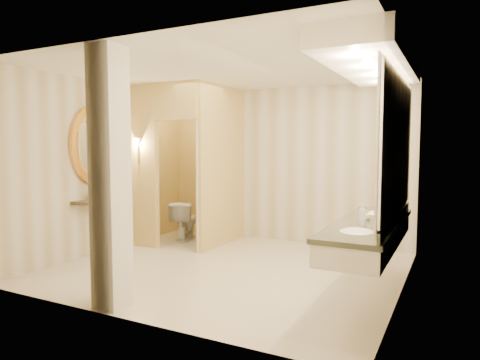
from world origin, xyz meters
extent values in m
plane|color=beige|center=(0.00, 0.00, 0.00)|extent=(4.50, 4.50, 0.00)
plane|color=white|center=(0.00, 0.00, 2.70)|extent=(4.50, 4.50, 0.00)
cube|color=beige|center=(0.00, 2.00, 1.35)|extent=(4.50, 0.02, 2.70)
cube|color=beige|center=(0.00, -2.00, 1.35)|extent=(4.50, 0.02, 2.70)
cube|color=beige|center=(-2.25, 0.00, 1.35)|extent=(0.02, 4.00, 2.70)
cube|color=beige|center=(2.25, 0.00, 1.35)|extent=(0.02, 4.00, 2.70)
cube|color=#F4D57F|center=(-0.80, 1.25, 1.35)|extent=(0.10, 1.50, 2.70)
cube|color=#F4D57F|center=(-1.93, 0.50, 1.35)|extent=(0.65, 0.10, 2.70)
cube|color=#F4D57F|center=(-1.20, 0.50, 2.40)|extent=(0.80, 0.10, 0.60)
cube|color=silver|center=(-0.89, 0.89, 1.05)|extent=(0.23, 0.79, 2.10)
cylinder|color=gold|center=(-1.93, 0.43, 1.55)|extent=(0.03, 0.03, 0.30)
cone|color=silver|center=(-1.93, 0.43, 1.75)|extent=(0.14, 0.14, 0.14)
cube|color=silver|center=(1.95, -0.40, 0.73)|extent=(0.60, 2.25, 0.24)
cube|color=black|center=(1.95, -0.40, 0.85)|extent=(0.64, 2.29, 0.05)
cube|color=black|center=(2.23, -0.40, 0.92)|extent=(0.03, 2.25, 0.10)
ellipsoid|color=white|center=(1.95, -1.01, 0.83)|extent=(0.40, 0.44, 0.15)
cylinder|color=gold|center=(2.15, -1.01, 0.96)|extent=(0.03, 0.03, 0.22)
ellipsoid|color=white|center=(1.95, 0.21, 0.83)|extent=(0.40, 0.44, 0.15)
cylinder|color=gold|center=(2.15, 0.21, 0.96)|extent=(0.03, 0.03, 0.22)
cube|color=white|center=(2.23, -0.40, 1.70)|extent=(0.03, 2.25, 1.40)
cube|color=silver|center=(1.95, -0.40, 2.59)|extent=(0.75, 2.45, 0.22)
cylinder|color=black|center=(-2.23, -0.24, 0.85)|extent=(0.94, 0.94, 0.05)
cube|color=silver|center=(-2.19, -0.24, 0.55)|extent=(0.10, 0.10, 0.60)
cylinder|color=gold|center=(-2.21, -0.24, 1.70)|extent=(0.07, 0.94, 0.94)
cylinder|color=white|center=(-2.17, -0.24, 1.70)|extent=(0.02, 0.75, 0.75)
cube|color=silver|center=(-0.40, -1.80, 1.35)|extent=(0.31, 0.31, 2.70)
cube|color=black|center=(-2.10, -0.36, 0.94)|extent=(0.13, 0.13, 0.12)
imported|color=white|center=(-1.57, 1.24, 0.35)|extent=(0.58, 0.77, 0.70)
imported|color=beige|center=(1.95, -0.71, 0.93)|extent=(0.07, 0.07, 0.12)
imported|color=silver|center=(1.92, -0.31, 0.93)|extent=(0.09, 0.09, 0.10)
imported|color=#C6B28C|center=(1.91, -0.53, 0.98)|extent=(0.08, 0.09, 0.20)
camera|label=1|loc=(2.79, -5.09, 1.68)|focal=32.00mm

